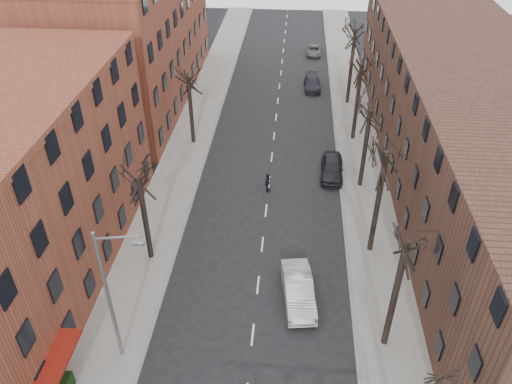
# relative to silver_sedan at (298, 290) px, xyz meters

# --- Properties ---
(sidewalk_left) EXTENTS (4.00, 90.00, 0.15)m
(sidewalk_left) POSITION_rel_silver_sedan_xyz_m (-10.60, 19.99, -0.75)
(sidewalk_left) COLOR gray
(sidewalk_left) RESTS_ON ground
(sidewalk_right) EXTENTS (4.00, 90.00, 0.15)m
(sidewalk_right) POSITION_rel_silver_sedan_xyz_m (5.40, 19.99, -0.75)
(sidewalk_right) COLOR gray
(sidewalk_right) RESTS_ON ground
(building_left_far) EXTENTS (12.00, 28.00, 14.00)m
(building_left_far) POSITION_rel_silver_sedan_xyz_m (-18.60, 28.99, 6.17)
(building_left_far) COLOR brown
(building_left_far) RESTS_ON ground
(building_right) EXTENTS (12.00, 50.00, 10.00)m
(building_right) POSITION_rel_silver_sedan_xyz_m (13.40, 14.99, 4.17)
(building_right) COLOR #4A2E22
(building_right) RESTS_ON ground
(tree_right_b) EXTENTS (5.20, 5.20, 10.80)m
(tree_right_b) POSITION_rel_silver_sedan_xyz_m (5.00, -3.01, -0.83)
(tree_right_b) COLOR black
(tree_right_b) RESTS_ON ground
(tree_right_c) EXTENTS (5.20, 5.20, 11.60)m
(tree_right_c) POSITION_rel_silver_sedan_xyz_m (5.00, 4.99, -0.83)
(tree_right_c) COLOR black
(tree_right_c) RESTS_ON ground
(tree_right_d) EXTENTS (5.20, 5.20, 10.00)m
(tree_right_d) POSITION_rel_silver_sedan_xyz_m (5.00, 12.99, -0.83)
(tree_right_d) COLOR black
(tree_right_d) RESTS_ON ground
(tree_right_e) EXTENTS (5.20, 5.20, 10.80)m
(tree_right_e) POSITION_rel_silver_sedan_xyz_m (5.00, 20.99, -0.83)
(tree_right_e) COLOR black
(tree_right_e) RESTS_ON ground
(tree_right_f) EXTENTS (5.20, 5.20, 11.60)m
(tree_right_f) POSITION_rel_silver_sedan_xyz_m (5.00, 28.99, -0.83)
(tree_right_f) COLOR black
(tree_right_f) RESTS_ON ground
(tree_left_a) EXTENTS (5.20, 5.20, 9.50)m
(tree_left_a) POSITION_rel_silver_sedan_xyz_m (-10.20, 2.99, -0.83)
(tree_left_a) COLOR black
(tree_left_a) RESTS_ON ground
(tree_left_b) EXTENTS (5.20, 5.20, 9.50)m
(tree_left_b) POSITION_rel_silver_sedan_xyz_m (-10.20, 18.99, -0.83)
(tree_left_b) COLOR black
(tree_left_b) RESTS_ON ground
(streetlight) EXTENTS (2.45, 0.22, 9.03)m
(streetlight) POSITION_rel_silver_sedan_xyz_m (-9.63, -5.01, 4.19)
(streetlight) COLOR slate
(streetlight) RESTS_ON ground
(silver_sedan) EXTENTS (2.43, 5.21, 1.65)m
(silver_sedan) POSITION_rel_silver_sedan_xyz_m (0.00, 0.00, 0.00)
(silver_sedan) COLOR #BBBDC3
(silver_sedan) RESTS_ON ground
(parked_car_near) EXTENTS (2.09, 4.72, 1.58)m
(parked_car_near) POSITION_rel_silver_sedan_xyz_m (2.70, 14.40, -0.04)
(parked_car_near) COLOR black
(parked_car_near) RESTS_ON ground
(parked_car_mid) EXTENTS (1.97, 4.49, 1.28)m
(parked_car_mid) POSITION_rel_silver_sedan_xyz_m (1.20, 32.57, -0.19)
(parked_car_mid) COLOR #22212A
(parked_car_mid) RESTS_ON ground
(parked_car_far) EXTENTS (2.02, 4.11, 1.12)m
(parked_car_far) POSITION_rel_silver_sedan_xyz_m (1.55, 43.84, -0.27)
(parked_car_far) COLOR #525559
(parked_car_far) RESTS_ON ground
(pedestrian_crossing) EXTENTS (0.71, 1.07, 1.69)m
(pedestrian_crossing) POSITION_rel_silver_sedan_xyz_m (-2.66, 11.62, 0.02)
(pedestrian_crossing) COLOR black
(pedestrian_crossing) RESTS_ON ground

